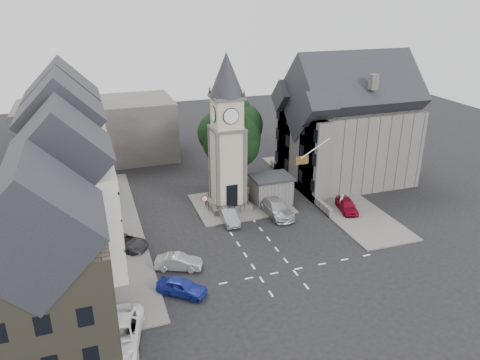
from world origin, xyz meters
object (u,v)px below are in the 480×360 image
object	(u,v)px
stone_shelter	(271,189)
car_east_red	(347,205)
car_west_blue	(182,287)
clock_tower	(227,134)
pedestrian	(341,202)

from	to	relation	value
stone_shelter	car_east_red	xyz separation A→B (m)	(6.70, -4.63, -0.86)
car_west_blue	car_east_red	bearing A→B (deg)	-28.14
clock_tower	pedestrian	distance (m)	14.03
pedestrian	stone_shelter	bearing A→B (deg)	-61.16
clock_tower	car_west_blue	world-z (taller)	clock_tower
clock_tower	car_west_blue	xyz separation A→B (m)	(-8.00, -13.83, -7.45)
clock_tower	car_east_red	size ratio (longest dim) A/B	4.05
clock_tower	pedestrian	world-z (taller)	clock_tower
stone_shelter	pedestrian	xyz separation A→B (m)	(6.30, -4.11, -0.67)
clock_tower	pedestrian	size ratio (longest dim) A/B	9.26
stone_shelter	car_west_blue	distance (m)	18.51
car_east_red	clock_tower	bearing A→B (deg)	168.34
car_west_blue	pedestrian	xyz separation A→B (m)	(19.10, 9.23, 0.21)
car_east_red	pedestrian	bearing A→B (deg)	140.18
car_west_blue	car_east_red	world-z (taller)	car_east_red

